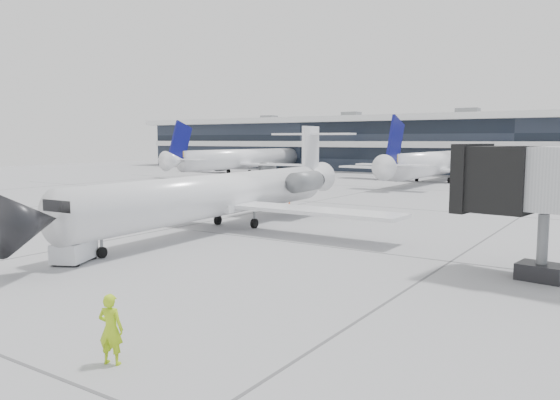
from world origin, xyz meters
The scene contains 9 objects.
ground centered at (0.00, 0.00, 0.00)m, with size 220.00×220.00×0.00m, color gray.
terminal centered at (0.00, 82.00, 5.00)m, with size 170.00×22.00×10.00m, color black.
bg_jet_left centered at (-45.00, 55.00, 0.00)m, with size 32.00×40.00×9.60m, color white, non-canonical shape.
bg_jet_center centered at (-8.00, 55.00, 0.00)m, with size 32.00×40.00×9.60m, color white, non-canonical shape.
regional_jet centered at (-6.64, 1.83, 2.60)m, with size 26.43×32.98×7.62m.
ramp_worker centered at (5.73, -18.58, 1.03)m, with size 0.75×0.49×2.06m, color #AEDD17.
baggage_tug centered at (-6.43, -10.92, 0.70)m, with size 2.33×2.82×1.55m.
traffic_cone centered at (-10.14, 15.88, 0.24)m, with size 0.37×0.37×0.51m.
far_tug centered at (-21.57, 29.98, 0.71)m, with size 2.26×2.83×1.57m.
Camera 1 is at (17.99, -28.43, 6.38)m, focal length 35.00 mm.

